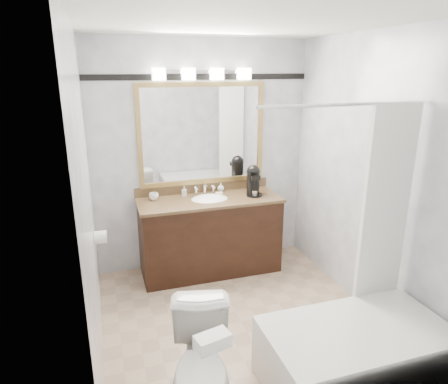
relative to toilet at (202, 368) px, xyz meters
The scene contains 14 objects.
room 1.37m from the toilet, 55.87° to the left, with size 2.42×2.62×2.52m.
vanity 1.97m from the toilet, 72.74° to the left, with size 1.53×0.58×0.97m.
mirror 2.50m from the toilet, 74.77° to the left, with size 1.40×0.04×1.10m.
vanity_light_bar 2.80m from the toilet, 74.39° to the left, with size 1.02×0.14×0.12m.
accent_stripe 2.83m from the toilet, 74.84° to the left, with size 2.40×0.01×0.06m, color black.
bathtub 1.14m from the toilet, ahead, with size 1.30×0.75×1.96m.
tp_roll 1.66m from the toilet, 110.02° to the left, with size 0.12×0.12×0.11m, color white.
toilet is the anchor object (origin of this frame).
tissue_box 0.47m from the toilet, 90.00° to the right, with size 0.19×0.11×0.08m, color white.
coffee_maker 2.27m from the toilet, 60.01° to the left, with size 0.17×0.22×0.33m.
cup_left 2.08m from the toilet, 89.72° to the left, with size 0.10×0.10×0.08m, color white.
soap_bottle_a 2.15m from the toilet, 80.41° to the left, with size 0.05×0.05×0.11m, color white.
soap_bottle_b 2.30m from the toilet, 69.64° to the left, with size 0.08×0.08×0.10m, color white.
soap_bar 2.18m from the toilet, 69.98° to the left, with size 0.07×0.05×0.02m, color beige.
Camera 1 is at (-1.08, -2.90, 2.18)m, focal length 32.00 mm.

